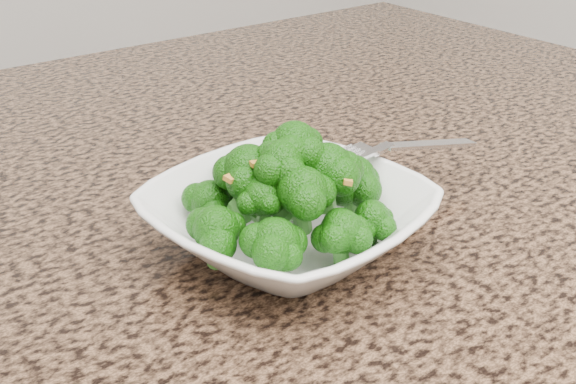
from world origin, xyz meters
TOP-DOWN VIEW (x-y plane):
  - granite_counter at (0.00, 0.30)m, footprint 1.64×1.04m
  - bowl at (0.12, 0.20)m, footprint 0.24×0.24m
  - broccoli_pile at (0.12, 0.20)m, footprint 0.18×0.18m
  - garlic_topping at (0.12, 0.20)m, footprint 0.11×0.11m
  - fork at (0.23, 0.21)m, footprint 0.19×0.03m

SIDE VIEW (x-z plane):
  - granite_counter at x=0.00m, z-range 0.87..0.90m
  - bowl at x=0.12m, z-range 0.90..0.95m
  - fork at x=0.23m, z-range 0.95..0.96m
  - broccoli_pile at x=0.12m, z-range 0.95..1.02m
  - garlic_topping at x=0.12m, z-range 1.02..1.02m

